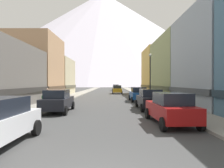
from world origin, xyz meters
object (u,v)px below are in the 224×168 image
Objects in this scene: car_left_1 at (58,101)px; car_driving_0 at (118,89)px; car_right_1 at (150,99)px; streetlamp_right at (151,70)px; car_right_2 at (139,94)px; car_driving_1 at (116,88)px; potted_plant_1 at (45,98)px; trash_bin_right at (190,105)px; potted_plant_0 at (173,99)px; pedestrian_0 at (48,96)px; potted_plant_2 at (170,97)px; car_right_0 at (171,108)px.

car_left_1 and car_driving_0 have the same top height.
car_right_1 is 8.55m from streetlamp_right.
car_right_2 is 1.00× the size of car_driving_1.
potted_plant_1 is (-8.60, -35.80, -0.32)m from car_driving_1.
car_left_1 is 4.56× the size of trash_bin_right.
car_driving_1 is 36.97m from potted_plant_0.
streetlamp_right reaches higher than pedestrian_0.
car_driving_0 is 17.18m from streetlamp_right.
car_driving_1 is at bearing 78.01° from pedestrian_0.
car_left_1 is 11.80m from car_right_2.
car_right_1 is 4.81× the size of potted_plant_2.
car_right_1 is 40.52m from car_driving_1.
car_right_2 reaches higher than potted_plant_1.
car_right_1 is 3.35m from trash_bin_right.
car_right_2 is (0.00, 7.51, 0.00)m from car_right_1.
potted_plant_1 is at bearing -113.64° from car_driving_0.
car_driving_0 is at bearing 102.82° from streetlamp_right.
car_right_0 is at bearing -123.05° from trash_bin_right.
streetlamp_right is at bearing 112.74° from potted_plant_0.
trash_bin_right is at bearing -24.22° from pedestrian_0.
streetlamp_right is at bearing 78.80° from car_right_1.
trash_bin_right is at bearing -84.28° from streetlamp_right.
streetlamp_right is at bearing 20.44° from pedestrian_0.
potted_plant_0 is 0.15× the size of streetlamp_right.
car_left_1 is at bearing -153.40° from potted_plant_0.
car_right_2 is (-0.00, 13.59, 0.00)m from car_right_0.
car_right_2 is at bearing 14.78° from potted_plant_1.
car_driving_1 is at bearing 98.40° from potted_plant_0.
car_right_1 is 1.00× the size of car_driving_0.
car_right_0 is 11.81m from potted_plant_2.
car_right_0 is 13.89m from pedestrian_0.
streetlamp_right reaches higher than car_right_1.
potted_plant_1 is (-10.80, -2.85, -0.32)m from car_right_2.
car_right_2 is 10.82m from pedestrian_0.
streetlamp_right is at bearing 95.72° from trash_bin_right.
car_left_1 is 1.01× the size of car_driving_1.
trash_bin_right reaches higher than potted_plant_1.
pedestrian_0 is (-13.25, -1.79, 0.20)m from potted_plant_2.
car_right_0 is 13.59m from car_right_2.
car_left_1 is at bearing -97.33° from car_driving_1.
car_left_1 is 0.76× the size of streetlamp_right.
car_right_1 is 2.76× the size of pedestrian_0.
potted_plant_0 is (3.20, 3.89, -0.29)m from car_right_1.
car_left_1 is at bearing -101.81° from car_driving_0.
car_right_1 is 1.00× the size of car_right_2.
streetlamp_right is at bearing 45.61° from car_left_1.
streetlamp_right is at bearing 14.38° from potted_plant_1.
car_driving_1 is at bearing 90.00° from car_driving_0.
car_right_1 is 6.19m from potted_plant_2.
potted_plant_2 is at bearing -56.95° from streetlamp_right.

